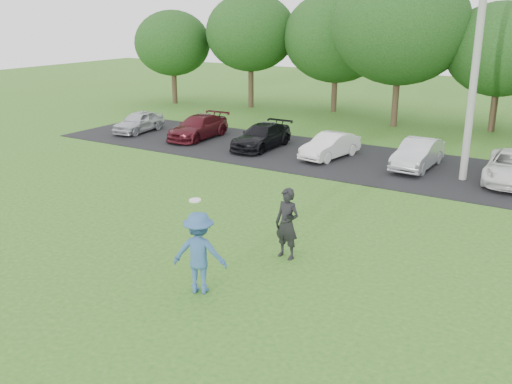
% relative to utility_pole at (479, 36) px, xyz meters
% --- Properties ---
extents(ground, '(100.00, 100.00, 0.00)m').
position_rel_utility_pole_xyz_m(ground, '(-3.87, -12.52, -5.42)').
color(ground, '#2C641C').
rests_on(ground, ground).
extents(parking_lot, '(32.00, 6.50, 0.03)m').
position_rel_utility_pole_xyz_m(parking_lot, '(-3.87, 0.48, -5.41)').
color(parking_lot, black).
rests_on(parking_lot, ground).
extents(utility_pole, '(0.28, 0.28, 10.85)m').
position_rel_utility_pole_xyz_m(utility_pole, '(0.00, 0.00, 0.00)').
color(utility_pole, '#9A9995').
rests_on(utility_pole, ground).
extents(frisbee_player, '(1.45, 1.15, 2.26)m').
position_rel_utility_pole_xyz_m(frisbee_player, '(-3.09, -12.76, -4.44)').
color(frisbee_player, '#345C92').
rests_on(frisbee_player, ground).
extents(camera_bystander, '(0.75, 0.54, 1.92)m').
position_rel_utility_pole_xyz_m(camera_bystander, '(-2.30, -10.00, -4.46)').
color(camera_bystander, black).
rests_on(camera_bystander, ground).
extents(parked_cars, '(27.90, 4.66, 1.25)m').
position_rel_utility_pole_xyz_m(parked_cars, '(-2.56, 0.44, -4.81)').
color(parked_cars, silver).
rests_on(parked_cars, parking_lot).
extents(tree_row, '(42.39, 9.85, 8.64)m').
position_rel_utility_pole_xyz_m(tree_row, '(-2.36, 10.24, -0.52)').
color(tree_row, '#38281C').
rests_on(tree_row, ground).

